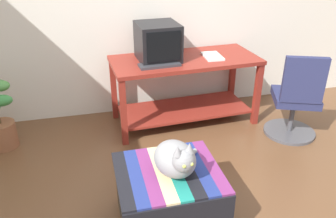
# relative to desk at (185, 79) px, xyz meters

# --- Properties ---
(desk) EXTENTS (1.55, 0.75, 0.72)m
(desk) POSITION_rel_desk_xyz_m (0.00, 0.00, 0.00)
(desk) COLOR maroon
(desk) RESTS_ON ground_plane
(tv_monitor) EXTENTS (0.43, 0.45, 0.37)m
(tv_monitor) POSITION_rel_desk_xyz_m (-0.28, 0.03, 0.40)
(tv_monitor) COLOR black
(tv_monitor) RESTS_ON desk
(keyboard) EXTENTS (0.41, 0.18, 0.02)m
(keyboard) POSITION_rel_desk_xyz_m (-0.31, -0.17, 0.24)
(keyboard) COLOR #333338
(keyboard) RESTS_ON desk
(book) EXTENTS (0.19, 0.29, 0.02)m
(book) POSITION_rel_desk_xyz_m (0.29, -0.03, 0.24)
(book) COLOR white
(book) RESTS_ON desk
(ottoman_with_blanket) EXTENTS (0.70, 0.64, 0.44)m
(ottoman_with_blanket) POSITION_rel_desk_xyz_m (-0.53, -1.44, -0.27)
(ottoman_with_blanket) COLOR #4C4238
(ottoman_with_blanket) RESTS_ON ground_plane
(cat) EXTENTS (0.37, 0.40, 0.29)m
(cat) POSITION_rel_desk_xyz_m (-0.49, -1.48, 0.07)
(cat) COLOR gray
(cat) RESTS_ON ottoman_with_blanket
(office_chair) EXTENTS (0.54, 0.54, 0.89)m
(office_chair) POSITION_rel_desk_xyz_m (0.97, -0.59, -0.11)
(office_chair) COLOR #4C4C51
(office_chair) RESTS_ON ground_plane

